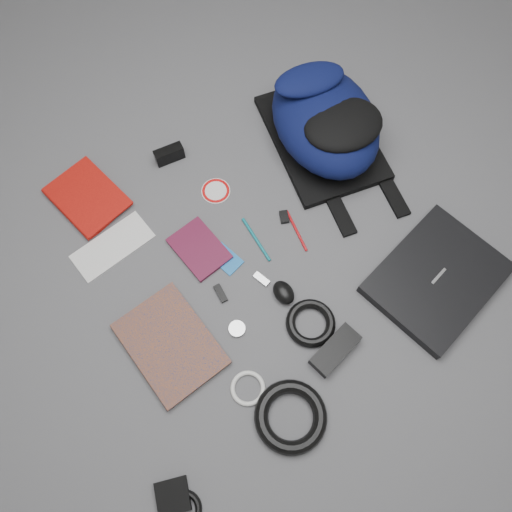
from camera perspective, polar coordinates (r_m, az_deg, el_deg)
name	(u,v)px	position (r m, az deg, el deg)	size (l,w,h in m)	color
ground	(256,259)	(1.47, 0.00, -0.30)	(4.00, 4.00, 0.00)	#4F4F51
backpack	(325,120)	(1.61, 7.91, 15.11)	(0.33, 0.48, 0.20)	black
laptop	(437,278)	(1.52, 19.93, -2.40)	(0.37, 0.28, 0.04)	black
textbook_red	(64,215)	(1.62, -21.06, 4.35)	(0.17, 0.24, 0.03)	#950C08
comic_book	(138,368)	(1.41, -13.33, -12.32)	(0.21, 0.29, 0.02)	#B7510D
envelope	(113,246)	(1.54, -16.08, 1.08)	(0.24, 0.11, 0.00)	silver
dvd_case	(199,249)	(1.48, -6.50, 0.83)	(0.12, 0.17, 0.01)	#430C21
compact_camera	(169,154)	(1.63, -9.88, 11.37)	(0.09, 0.03, 0.05)	black
sticker_disc	(216,191)	(1.57, -4.62, 7.42)	(0.09, 0.09, 0.00)	silver
pen_teal	(256,239)	(1.49, 0.01, 1.92)	(0.01, 0.01, 0.16)	#0D6A75
pen_red	(297,231)	(1.51, 4.66, 2.91)	(0.01, 0.01, 0.14)	#B10D12
id_badge	(226,259)	(1.47, -3.50, -0.32)	(0.06, 0.09, 0.00)	#1764AE
usb_black	(221,293)	(1.43, -4.07, -4.28)	(0.02, 0.06, 0.01)	black
usb_silver	(261,279)	(1.44, 0.63, -2.66)	(0.02, 0.05, 0.01)	#B8B8BA
key_fob	(284,217)	(1.52, 3.24, 4.48)	(0.03, 0.04, 0.01)	black
mouse	(284,292)	(1.41, 3.18, -4.18)	(0.05, 0.08, 0.04)	black
headphone_left	(170,332)	(1.41, -9.83, -8.60)	(0.06, 0.06, 0.01)	silver
headphone_right	(237,329)	(1.40, -2.19, -8.31)	(0.05, 0.05, 0.01)	#B1B1B3
cable_coil	(311,323)	(1.40, 6.27, -7.62)	(0.14, 0.14, 0.03)	black
power_brick	(335,350)	(1.39, 9.03, -10.58)	(0.15, 0.06, 0.04)	black
power_cord_coil	(291,417)	(1.35, 3.98, -17.84)	(0.19, 0.19, 0.04)	black
pouch	(173,496)	(1.37, -9.50, -25.46)	(0.08, 0.08, 0.02)	black
earbud_coil	(183,510)	(1.37, -8.30, -26.75)	(0.09, 0.09, 0.02)	black
white_cable_coil	(248,388)	(1.37, -0.94, -14.87)	(0.09, 0.09, 0.01)	silver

